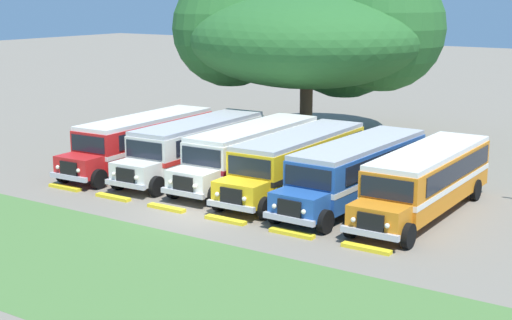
{
  "coord_description": "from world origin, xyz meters",
  "views": [
    {
      "loc": [
        19.78,
        -25.04,
        9.53
      ],
      "look_at": [
        0.0,
        4.59,
        1.6
      ],
      "focal_mm": 52.83,
      "sensor_mm": 36.0,
      "label": 1
    }
  ],
  "objects_px": {
    "parked_bus_slot_4": "(357,169)",
    "parked_bus_slot_5": "(427,178)",
    "parked_bus_slot_3": "(298,160)",
    "parked_bus_slot_1": "(196,144)",
    "parked_bus_slot_2": "(251,151)",
    "parked_bus_slot_0": "(143,139)",
    "broad_shade_tree": "(317,35)"
  },
  "relations": [
    {
      "from": "parked_bus_slot_2",
      "to": "parked_bus_slot_3",
      "type": "distance_m",
      "value": 3.1
    },
    {
      "from": "parked_bus_slot_1",
      "to": "parked_bus_slot_3",
      "type": "relative_size",
      "value": 1.0
    },
    {
      "from": "parked_bus_slot_5",
      "to": "parked_bus_slot_2",
      "type": "bearing_deg",
      "value": -93.98
    },
    {
      "from": "parked_bus_slot_0",
      "to": "parked_bus_slot_4",
      "type": "relative_size",
      "value": 1.0
    },
    {
      "from": "parked_bus_slot_3",
      "to": "broad_shade_tree",
      "type": "bearing_deg",
      "value": -155.56
    },
    {
      "from": "parked_bus_slot_3",
      "to": "parked_bus_slot_4",
      "type": "xyz_separation_m",
      "value": [
        3.3,
        -0.23,
        0.0
      ]
    },
    {
      "from": "parked_bus_slot_4",
      "to": "broad_shade_tree",
      "type": "height_order",
      "value": "broad_shade_tree"
    },
    {
      "from": "parked_bus_slot_0",
      "to": "parked_bus_slot_3",
      "type": "height_order",
      "value": "same"
    },
    {
      "from": "parked_bus_slot_2",
      "to": "parked_bus_slot_3",
      "type": "xyz_separation_m",
      "value": [
        3.06,
        -0.51,
        0.0
      ]
    },
    {
      "from": "parked_bus_slot_0",
      "to": "parked_bus_slot_2",
      "type": "height_order",
      "value": "same"
    },
    {
      "from": "parked_bus_slot_2",
      "to": "parked_bus_slot_3",
      "type": "bearing_deg",
      "value": 79.42
    },
    {
      "from": "parked_bus_slot_5",
      "to": "parked_bus_slot_4",
      "type": "bearing_deg",
      "value": -88.25
    },
    {
      "from": "parked_bus_slot_4",
      "to": "parked_bus_slot_5",
      "type": "relative_size",
      "value": 1.0
    },
    {
      "from": "parked_bus_slot_1",
      "to": "broad_shade_tree",
      "type": "xyz_separation_m",
      "value": [
        0.64,
        11.9,
        5.31
      ]
    },
    {
      "from": "parked_bus_slot_2",
      "to": "broad_shade_tree",
      "type": "bearing_deg",
      "value": -167.9
    },
    {
      "from": "parked_bus_slot_2",
      "to": "parked_bus_slot_1",
      "type": "bearing_deg",
      "value": -86.43
    },
    {
      "from": "parked_bus_slot_0",
      "to": "parked_bus_slot_1",
      "type": "xyz_separation_m",
      "value": [
        3.36,
        0.49,
        0.0
      ]
    },
    {
      "from": "parked_bus_slot_0",
      "to": "parked_bus_slot_1",
      "type": "bearing_deg",
      "value": 96.08
    },
    {
      "from": "parked_bus_slot_2",
      "to": "parked_bus_slot_4",
      "type": "distance_m",
      "value": 6.41
    },
    {
      "from": "parked_bus_slot_1",
      "to": "parked_bus_slot_4",
      "type": "relative_size",
      "value": 1.0
    },
    {
      "from": "parked_bus_slot_0",
      "to": "parked_bus_slot_3",
      "type": "relative_size",
      "value": 1.0
    },
    {
      "from": "parked_bus_slot_2",
      "to": "parked_bus_slot_5",
      "type": "xyz_separation_m",
      "value": [
        9.7,
        -0.62,
        0.0
      ]
    },
    {
      "from": "parked_bus_slot_3",
      "to": "broad_shade_tree",
      "type": "relative_size",
      "value": 0.64
    },
    {
      "from": "parked_bus_slot_5",
      "to": "broad_shade_tree",
      "type": "height_order",
      "value": "broad_shade_tree"
    },
    {
      "from": "parked_bus_slot_3",
      "to": "parked_bus_slot_5",
      "type": "height_order",
      "value": "same"
    },
    {
      "from": "parked_bus_slot_5",
      "to": "broad_shade_tree",
      "type": "bearing_deg",
      "value": -134.85
    },
    {
      "from": "parked_bus_slot_3",
      "to": "parked_bus_slot_1",
      "type": "bearing_deg",
      "value": -93.15
    },
    {
      "from": "parked_bus_slot_0",
      "to": "parked_bus_slot_5",
      "type": "height_order",
      "value": "same"
    },
    {
      "from": "parked_bus_slot_1",
      "to": "parked_bus_slot_0",
      "type": "bearing_deg",
      "value": -83.76
    },
    {
      "from": "parked_bus_slot_0",
      "to": "parked_bus_slot_1",
      "type": "height_order",
      "value": "same"
    },
    {
      "from": "parked_bus_slot_4",
      "to": "parked_bus_slot_5",
      "type": "xyz_separation_m",
      "value": [
        3.34,
        0.12,
        0.0
      ]
    },
    {
      "from": "parked_bus_slot_2",
      "to": "broad_shade_tree",
      "type": "distance_m",
      "value": 13.06
    }
  ]
}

